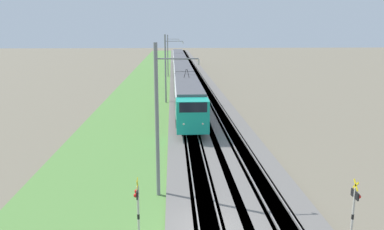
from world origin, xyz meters
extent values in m
cube|color=slate|center=(50.00, 0.00, 0.15)|extent=(240.00, 4.40, 0.30)
cube|color=slate|center=(50.00, -3.86, 0.15)|extent=(240.00, 4.40, 0.30)
cube|color=#4C4238|center=(50.00, 0.00, 0.15)|extent=(240.00, 1.57, 0.30)
cube|color=gray|center=(50.00, 0.53, 0.38)|extent=(240.00, 0.07, 0.15)
cube|color=gray|center=(50.00, -0.53, 0.38)|extent=(240.00, 0.07, 0.15)
cube|color=#4C4238|center=(50.00, -3.86, 0.15)|extent=(240.00, 1.57, 0.30)
cube|color=gray|center=(50.00, -3.32, 0.38)|extent=(240.00, 0.07, 0.15)
cube|color=gray|center=(50.00, -4.39, 0.38)|extent=(240.00, 0.07, 0.15)
cube|color=#5B8E42|center=(50.00, 5.96, 0.06)|extent=(240.00, 10.75, 0.12)
cube|color=#19A88E|center=(15.49, 0.00, 2.45)|extent=(2.31, 2.86, 2.89)
cube|color=black|center=(15.15, 0.00, 3.41)|extent=(1.66, 2.38, 0.87)
sphere|color=#F2EAC6|center=(14.39, 0.82, 1.96)|extent=(0.20, 0.20, 0.20)
sphere|color=#F2EAC6|center=(14.39, -0.82, 1.96)|extent=(0.20, 0.20, 0.20)
cube|color=#2D2D33|center=(26.12, 0.00, 1.40)|extent=(18.94, 2.98, 0.81)
cube|color=silver|center=(26.12, 0.00, 2.85)|extent=(18.94, 2.98, 2.08)
cube|color=black|center=(26.12, 0.00, 3.02)|extent=(17.42, 3.00, 0.87)
cube|color=#515156|center=(26.12, 0.00, 4.02)|extent=(18.94, 2.74, 0.25)
cube|color=black|center=(26.12, 0.00, 0.72)|extent=(17.99, 2.53, 0.55)
cylinder|color=black|center=(18.45, 0.53, 0.88)|extent=(0.86, 0.12, 0.86)
cylinder|color=black|center=(18.45, -0.53, 0.88)|extent=(0.86, 0.12, 0.86)
cube|color=#2D2D33|center=(46.81, 0.00, 1.40)|extent=(21.25, 2.98, 0.81)
cube|color=silver|center=(46.81, 0.00, 2.85)|extent=(21.25, 2.98, 2.08)
cube|color=black|center=(46.81, 0.00, 3.02)|extent=(19.55, 3.00, 0.87)
cube|color=#515156|center=(46.81, 0.00, 4.02)|extent=(21.25, 2.74, 0.25)
cube|color=black|center=(46.81, 0.00, 0.72)|extent=(20.19, 2.53, 0.55)
cube|color=#2D2D33|center=(68.66, 0.00, 1.40)|extent=(21.25, 2.98, 0.81)
cube|color=silver|center=(68.66, 0.00, 2.85)|extent=(21.25, 2.98, 2.08)
cube|color=black|center=(68.66, 0.00, 3.02)|extent=(19.55, 3.00, 0.87)
cube|color=#515156|center=(68.66, 0.00, 4.02)|extent=(21.25, 2.74, 0.25)
cube|color=black|center=(68.66, 0.00, 0.72)|extent=(20.19, 2.53, 0.55)
cube|color=#2D2D33|center=(90.50, 0.00, 1.40)|extent=(21.25, 2.98, 0.81)
cube|color=silver|center=(90.50, 0.00, 2.85)|extent=(21.25, 2.98, 2.08)
cube|color=black|center=(90.50, 0.00, 3.02)|extent=(19.55, 3.00, 0.87)
cube|color=#515156|center=(90.50, 0.00, 4.02)|extent=(21.25, 2.74, 0.25)
cube|color=black|center=(90.50, 0.00, 0.72)|extent=(20.19, 2.53, 0.55)
cylinder|color=black|center=(28.96, 0.17, 4.69)|extent=(0.06, 0.33, 1.08)
cylinder|color=black|center=(28.96, -0.17, 4.69)|extent=(0.06, 0.33, 1.08)
cube|color=black|center=(18.45, 0.00, 0.00)|extent=(0.10, 0.10, 0.00)
cylinder|color=beige|center=(-0.54, 3.42, 1.39)|extent=(0.11, 0.11, 2.78)
cylinder|color=black|center=(-0.54, 3.42, 1.25)|extent=(0.12, 0.12, 0.25)
cube|color=black|center=(-0.54, 3.42, 2.43)|extent=(0.70, 0.06, 0.36)
sphere|color=red|center=(-0.77, 3.49, 2.43)|extent=(0.20, 0.20, 0.20)
sphere|color=red|center=(-0.32, 3.49, 2.43)|extent=(0.20, 0.20, 0.20)
cube|color=yellow|center=(-0.54, 3.42, 2.90)|extent=(0.49, 0.03, 0.49)
cube|color=yellow|center=(-0.54, 3.42, 2.90)|extent=(0.49, 0.03, 0.49)
cylinder|color=beige|center=(-1.01, -6.71, 1.35)|extent=(0.11, 0.11, 2.69)
cylinder|color=black|center=(-1.01, -6.71, 1.21)|extent=(0.12, 0.12, 0.25)
cube|color=black|center=(-1.01, -6.71, 2.34)|extent=(0.70, 0.06, 0.36)
sphere|color=red|center=(-0.79, -6.78, 2.34)|extent=(0.20, 0.20, 0.20)
sphere|color=red|center=(-1.23, -6.78, 2.34)|extent=(0.20, 0.20, 0.20)
cube|color=yellow|center=(-1.01, -6.71, 2.81)|extent=(0.49, 0.03, 0.49)
cube|color=yellow|center=(-1.01, -6.71, 2.81)|extent=(0.49, 0.03, 0.49)
cylinder|color=slate|center=(4.26, 2.66, 4.59)|extent=(0.22, 0.22, 9.18)
cylinder|color=slate|center=(4.26, 1.46, 8.28)|extent=(0.08, 2.40, 0.08)
cylinder|color=#B2ADA8|center=(4.26, 0.26, 8.08)|extent=(0.10, 0.10, 0.30)
cylinder|color=slate|center=(34.00, 2.66, 4.66)|extent=(0.22, 0.22, 9.31)
cylinder|color=slate|center=(34.00, 1.46, 8.41)|extent=(0.08, 2.40, 0.08)
cylinder|color=#B2ADA8|center=(34.00, 0.26, 8.21)|extent=(0.10, 0.10, 0.30)
cylinder|color=slate|center=(63.74, 2.66, 4.46)|extent=(0.22, 0.22, 8.92)
cylinder|color=slate|center=(63.74, 1.46, 8.02)|extent=(0.08, 2.40, 0.08)
cylinder|color=#B2ADA8|center=(63.74, 0.26, 7.82)|extent=(0.10, 0.10, 0.30)
camera|label=1|loc=(-16.78, 1.75, 9.82)|focal=35.00mm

